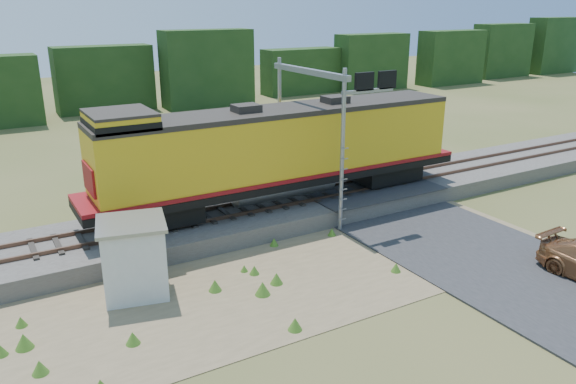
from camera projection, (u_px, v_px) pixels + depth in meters
ground at (311, 276)px, 21.41m from camera, size 140.00×140.00×0.00m
ballast at (242, 217)px, 26.20m from camera, size 70.00×5.00×0.80m
rails at (242, 208)px, 26.04m from camera, size 70.00×1.54×0.16m
dirt_shoulder at (258, 283)px, 20.86m from camera, size 26.00×8.00×0.03m
road at (433, 232)px, 25.32m from camera, size 7.00×66.00×0.86m
tree_line_north at (90, 82)px, 51.57m from camera, size 130.00×3.00×6.50m
weed_clumps at (226, 298)px, 19.82m from camera, size 15.00×6.20×0.56m
locomotive at (279, 150)px, 26.18m from camera, size 19.06×2.91×4.92m
shed at (134, 257)px, 19.74m from camera, size 2.78×2.78×2.75m
signal_gantry at (323, 104)px, 25.92m from camera, size 2.90×6.20×7.32m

